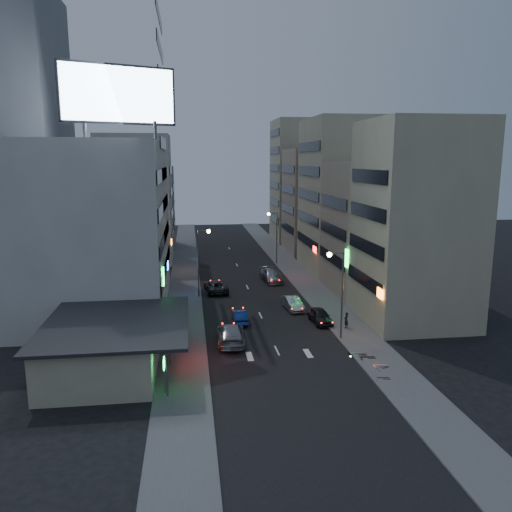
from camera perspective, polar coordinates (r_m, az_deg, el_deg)
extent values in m
plane|color=black|center=(40.12, 3.43, -12.83)|extent=(180.00, 180.00, 0.00)
cube|color=#4C4C4F|center=(67.95, -8.12, -2.88)|extent=(4.00, 120.00, 0.12)
cube|color=#4C4C4F|center=(69.63, 5.17, -2.47)|extent=(4.00, 120.00, 0.12)
cube|color=tan|center=(41.20, -16.91, -9.95)|extent=(8.00, 12.00, 3.60)
cube|color=black|center=(40.40, -15.65, -7.36)|extent=(11.00, 13.00, 0.25)
cube|color=black|center=(40.23, -9.76, -8.16)|extent=(0.12, 4.00, 0.90)
cube|color=#FF1E14|center=(40.22, -9.64, -8.16)|extent=(0.04, 3.70, 0.70)
cube|color=beige|center=(57.31, -17.47, 3.26)|extent=(14.00, 24.00, 18.00)
cube|color=gray|center=(61.94, -25.80, 10.65)|extent=(10.00, 14.00, 34.00)
cube|color=tan|center=(51.91, 17.76, 3.61)|extent=(10.00, 11.00, 20.00)
cube|color=gray|center=(62.83, 13.62, 3.17)|extent=(11.00, 12.00, 16.00)
cube|color=tan|center=(74.58, 9.75, 6.82)|extent=(10.00, 14.00, 22.00)
cube|color=beige|center=(81.67, -13.55, 6.31)|extent=(11.00, 10.00, 20.00)
cube|color=gray|center=(94.82, -13.01, 5.42)|extent=(12.00, 10.00, 15.00)
cube|color=gray|center=(89.25, 7.15, 6.25)|extent=(11.00, 12.00, 18.00)
cube|color=tan|center=(102.75, 5.46, 8.57)|extent=(12.00, 12.00, 24.00)
cylinder|color=#595B60|center=(46.92, -19.00, 13.53)|extent=(0.30, 0.30, 1.50)
cylinder|color=#595B60|center=(46.17, -11.46, 13.95)|extent=(0.30, 0.30, 1.50)
cube|color=black|center=(46.71, -15.45, 17.38)|extent=(9.52, 3.75, 5.00)
cube|color=#BFE3FF|center=(46.49, -15.39, 17.41)|extent=(9.04, 3.34, 4.60)
cylinder|color=#595B60|center=(45.74, 9.83, -4.48)|extent=(0.16, 0.16, 8.00)
cylinder|color=#595B60|center=(44.67, 9.13, 0.31)|extent=(1.40, 0.10, 0.10)
sphere|color=#FFD88C|center=(44.52, 8.39, 0.16)|extent=(0.44, 0.44, 0.44)
cylinder|color=#595B60|center=(59.25, -6.63, -0.86)|extent=(0.16, 0.16, 8.00)
cylinder|color=#595B60|center=(58.60, -6.03, 2.90)|extent=(1.40, 0.10, 0.10)
sphere|color=#FFD88C|center=(58.63, -5.44, 2.81)|extent=(0.44, 0.44, 0.44)
cylinder|color=#595B60|center=(78.13, 2.39, 2.07)|extent=(0.16, 0.16, 8.00)
cylinder|color=#595B60|center=(77.51, 1.90, 4.91)|extent=(1.40, 0.10, 0.10)
sphere|color=#FFD88C|center=(77.42, 1.46, 4.83)|extent=(0.44, 0.44, 0.44)
imported|color=#232327|center=(50.88, 7.34, -6.81)|extent=(2.00, 4.33, 1.44)
imported|color=#ACB0B5|center=(55.00, 4.18, -5.40)|extent=(2.05, 4.47, 1.42)
imported|color=#2B2B31|center=(62.13, -4.61, -3.46)|extent=(3.07, 5.64, 1.50)
imported|color=gray|center=(67.34, 1.79, -2.24)|extent=(2.85, 5.81, 1.62)
imported|color=navy|center=(50.57, -1.82, -6.92)|extent=(1.54, 4.02, 1.31)
imported|color=#909498|center=(45.21, -2.90, -8.87)|extent=(2.64, 5.93, 1.69)
imported|color=black|center=(49.43, 10.27, -7.22)|extent=(0.67, 0.66, 1.56)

